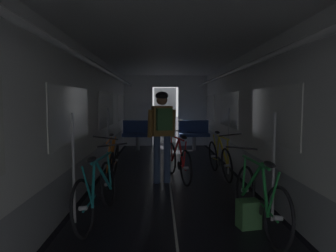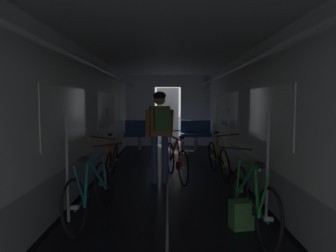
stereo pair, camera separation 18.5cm
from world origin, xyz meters
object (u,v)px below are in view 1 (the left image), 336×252
(bicycle_red_in_aisle, at_px, (178,160))
(backpack_on_floor, at_px, (249,214))
(bench_seat_far_right, at_px, (194,132))
(person_cyclist_aisle, at_px, (162,127))
(bicycle_yellow, at_px, (220,158))
(bench_seat_far_left, at_px, (138,132))
(bicycle_orange, at_px, (113,162))
(bicycle_teal, at_px, (97,191))
(bicycle_green, at_px, (259,198))

(bicycle_red_in_aisle, xyz_separation_m, backpack_on_floor, (0.73, -2.37, -0.21))
(bench_seat_far_right, distance_m, person_cyclist_aisle, 4.24)
(bicycle_yellow, xyz_separation_m, person_cyclist_aisle, (-1.18, -0.49, 0.69))
(bench_seat_far_left, distance_m, bicycle_yellow, 4.08)
(bicycle_orange, relative_size, person_cyclist_aisle, 0.98)
(person_cyclist_aisle, bearing_deg, bicycle_teal, -115.18)
(bench_seat_far_left, distance_m, backpack_on_floor, 6.45)
(bicycle_yellow, distance_m, backpack_on_floor, 2.61)
(bicycle_orange, distance_m, person_cyclist_aisle, 1.17)
(person_cyclist_aisle, distance_m, backpack_on_floor, 2.51)
(bench_seat_far_left, bearing_deg, bicycle_orange, -92.65)
(bicycle_orange, bearing_deg, backpack_on_floor, -47.99)
(bench_seat_far_left, bearing_deg, bicycle_green, -73.01)
(bench_seat_far_right, xyz_separation_m, bicycle_teal, (-1.89, -5.90, -0.19))
(person_cyclist_aisle, bearing_deg, bicycle_orange, 173.74)
(backpack_on_floor, bearing_deg, bicycle_orange, 132.01)
(bench_seat_far_left, xyz_separation_m, person_cyclist_aisle, (0.76, -4.08, 0.50))
(bicycle_orange, distance_m, backpack_on_floor, 2.98)
(bicycle_orange, bearing_deg, bench_seat_far_right, 63.48)
(bicycle_green, xyz_separation_m, bicycle_yellow, (0.04, 2.66, 0.00))
(bench_seat_far_left, distance_m, bicycle_orange, 3.98)
(bicycle_teal, bearing_deg, bicycle_yellow, 48.57)
(bench_seat_far_left, height_order, person_cyclist_aisle, person_cyclist_aisle)
(bicycle_green, bearing_deg, backpack_on_floor, 148.61)
(bicycle_orange, height_order, backpack_on_floor, bicycle_orange)
(bench_seat_far_left, bearing_deg, bicycle_red_in_aisle, -74.24)
(bench_seat_far_left, relative_size, bicycle_green, 0.58)
(bench_seat_far_left, relative_size, bench_seat_far_right, 1.00)
(bicycle_green, bearing_deg, bench_seat_far_right, 90.99)
(bench_seat_far_right, height_order, bicycle_green, bench_seat_far_right)
(bicycle_teal, distance_m, bicycle_red_in_aisle, 2.39)
(bicycle_yellow, distance_m, bicycle_teal, 3.08)
(bicycle_green, distance_m, backpack_on_floor, 0.25)
(bicycle_yellow, bearing_deg, bicycle_teal, -131.43)
(bench_seat_far_right, bearing_deg, bicycle_orange, -116.52)
(bicycle_green, height_order, bicycle_yellow, same)
(backpack_on_floor, bearing_deg, bicycle_green, -31.39)
(bench_seat_far_left, height_order, backpack_on_floor, bench_seat_far_left)
(bicycle_yellow, xyz_separation_m, bicycle_teal, (-2.04, -2.31, -0.00))
(bench_seat_far_left, distance_m, bicycle_teal, 5.90)
(bench_seat_far_left, xyz_separation_m, bicycle_green, (1.91, -6.24, -0.19))
(bench_seat_far_left, xyz_separation_m, bicycle_red_in_aisle, (1.08, -3.81, -0.18))
(bench_seat_far_left, distance_m, bicycle_green, 6.53)
(bench_seat_far_left, xyz_separation_m, backpack_on_floor, (1.80, -6.18, -0.40))
(bicycle_orange, distance_m, bicycle_yellow, 2.16)
(bicycle_yellow, bearing_deg, backpack_on_floor, -93.12)
(bench_seat_far_right, relative_size, bicycle_teal, 0.58)
(bench_seat_far_left, xyz_separation_m, bicycle_teal, (-0.09, -5.90, -0.19))
(person_cyclist_aisle, xyz_separation_m, bicycle_red_in_aisle, (0.32, 0.26, -0.69))
(bicycle_green, xyz_separation_m, person_cyclist_aisle, (-1.15, 2.17, 0.69))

